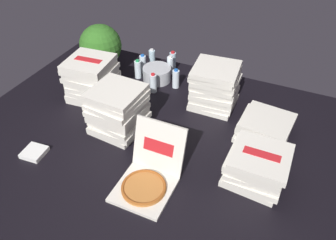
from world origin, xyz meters
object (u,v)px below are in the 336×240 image
water_bottle_5 (152,58)px  water_bottle_1 (143,64)px  open_pizza_box (148,176)px  water_bottle_4 (176,79)px  pizza_stack_right_mid (215,86)px  water_bottle_6 (170,65)px  pizza_stack_left_near (118,110)px  water_bottle_3 (138,69)px  napkin_pile (34,152)px  pizza_stack_right_far (257,166)px  potted_plant (101,47)px  water_bottle_2 (173,61)px  ice_bucket (157,74)px  pizza_stack_center_near (92,79)px  pizza_stack_right_near (265,127)px  water_bottle_0 (153,83)px

water_bottle_5 → water_bottle_1: bearing=-103.2°
open_pizza_box → water_bottle_4: open_pizza_box is taller
pizza_stack_right_mid → water_bottle_6: 0.67m
open_pizza_box → pizza_stack_right_mid: size_ratio=1.16×
pizza_stack_left_near → water_bottle_3: pizza_stack_left_near is taller
napkin_pile → pizza_stack_right_mid: bearing=48.6°
pizza_stack_right_far → potted_plant: (-1.77, 0.81, 0.14)m
pizza_stack_left_near → water_bottle_6: (0.02, 0.98, -0.10)m
water_bottle_4 → pizza_stack_right_mid: bearing=-15.3°
water_bottle_2 → ice_bucket: bearing=-101.4°
pizza_stack_center_near → potted_plant: (-0.18, 0.43, 0.08)m
pizza_stack_center_near → pizza_stack_right_near: (1.55, 0.11, -0.11)m
pizza_stack_center_near → water_bottle_5: (0.24, 0.73, -0.10)m
pizza_stack_right_far → pizza_stack_left_near: bearing=176.4°
water_bottle_6 → ice_bucket: bearing=-111.4°
water_bottle_5 → potted_plant: 0.54m
water_bottle_2 → water_bottle_4: same height
pizza_stack_center_near → pizza_stack_right_far: size_ratio=1.05×
napkin_pile → pizza_stack_right_near: bearing=31.3°
ice_bucket → water_bottle_0: 0.21m
pizza_stack_right_mid → napkin_pile: bearing=-131.4°
open_pizza_box → water_bottle_2: open_pizza_box is taller
water_bottle_2 → water_bottle_6: 0.09m
pizza_stack_right_mid → water_bottle_2: bearing=144.3°
pizza_stack_right_far → potted_plant: 1.95m
pizza_stack_center_near → water_bottle_5: pizza_stack_center_near is taller
pizza_stack_center_near → open_pizza_box: bearing=-37.7°
water_bottle_4 → napkin_pile: (-0.61, -1.29, -0.08)m
water_bottle_1 → water_bottle_4: bearing=-16.3°
water_bottle_1 → pizza_stack_right_mid: bearing=-15.8°
water_bottle_0 → pizza_stack_right_mid: bearing=4.1°
potted_plant → napkin_pile: bearing=-81.5°
water_bottle_6 → water_bottle_3: bearing=-141.5°
pizza_stack_center_near → water_bottle_0: bearing=33.6°
pizza_stack_right_far → water_bottle_0: pizza_stack_right_far is taller
water_bottle_3 → water_bottle_4: (0.42, -0.01, 0.00)m
pizza_stack_center_near → water_bottle_3: (0.21, 0.47, -0.10)m
water_bottle_0 → water_bottle_1: same height
water_bottle_0 → water_bottle_3: 0.30m
ice_bucket → water_bottle_1: (-0.20, 0.08, 0.02)m
pizza_stack_left_near → water_bottle_1: pizza_stack_left_near is taller
water_bottle_5 → napkin_pile: bearing=-98.3°
open_pizza_box → water_bottle_3: size_ratio=2.54×
water_bottle_2 → water_bottle_4: 0.35m
water_bottle_6 → potted_plant: (-0.65, -0.25, 0.18)m
pizza_stack_right_near → ice_bucket: size_ratio=1.52×
water_bottle_6 → napkin_pile: 1.57m
water_bottle_2 → water_bottle_3: same height
open_pizza_box → water_bottle_0: size_ratio=2.54×
pizza_stack_right_mid → pizza_stack_right_far: (0.54, -0.72, -0.06)m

